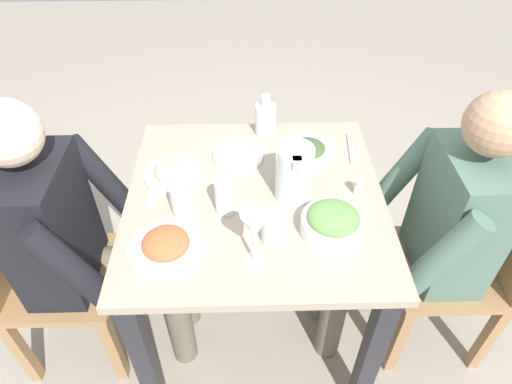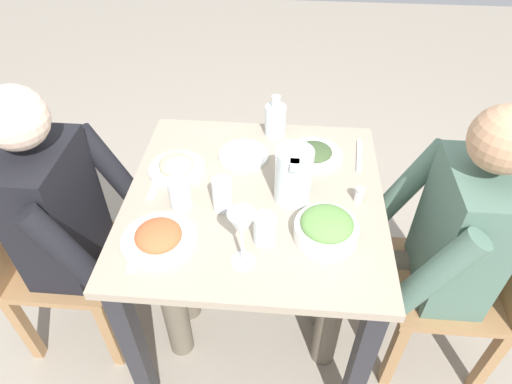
{
  "view_description": "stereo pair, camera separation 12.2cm",
  "coord_description": "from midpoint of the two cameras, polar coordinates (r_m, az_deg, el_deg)",
  "views": [
    {
      "loc": [
        -1.09,
        0.03,
        1.74
      ],
      "look_at": [
        0.02,
        -0.0,
        0.73
      ],
      "focal_mm": 31.25,
      "sensor_mm": 36.0,
      "label": 1
    },
    {
      "loc": [
        -1.09,
        -0.09,
        1.74
      ],
      "look_at": [
        0.02,
        -0.0,
        0.73
      ],
      "focal_mm": 31.25,
      "sensor_mm": 36.0,
      "label": 2
    }
  ],
  "objects": [
    {
      "name": "ground_plane",
      "position": [
        2.05,
        -1.83,
        -15.73
      ],
      "size": [
        8.0,
        8.0,
        0.0
      ],
      "primitive_type": "plane",
      "color": "gray"
    },
    {
      "name": "dining_table",
      "position": [
        1.57,
        -2.3,
        -4.0
      ],
      "size": [
        0.85,
        0.85,
        0.74
      ],
      "color": "gray",
      "rests_on": "ground_plane"
    },
    {
      "name": "chair_near",
      "position": [
        1.79,
        24.12,
        -7.6
      ],
      "size": [
        0.4,
        0.4,
        0.85
      ],
      "color": "#997047",
      "rests_on": "ground_plane"
    },
    {
      "name": "chair_far",
      "position": [
        1.81,
        -28.16,
        -8.56
      ],
      "size": [
        0.4,
        0.4,
        0.85
      ],
      "color": "#997047",
      "rests_on": "ground_plane"
    },
    {
      "name": "diner_near",
      "position": [
        1.61,
        18.97,
        -4.74
      ],
      "size": [
        0.48,
        0.53,
        1.15
      ],
      "color": "#4C6B5B",
      "rests_on": "ground_plane"
    },
    {
      "name": "diner_far",
      "position": [
        1.63,
        -23.39,
        -5.61
      ],
      "size": [
        0.48,
        0.53,
        1.15
      ],
      "color": "black",
      "rests_on": "ground_plane"
    },
    {
      "name": "water_pitcher",
      "position": [
        1.42,
        2.45,
        2.52
      ],
      "size": [
        0.16,
        0.12,
        0.19
      ],
      "color": "silver",
      "rests_on": "dining_table"
    },
    {
      "name": "salad_bowl",
      "position": [
        1.34,
        7.24,
        -3.97
      ],
      "size": [
        0.19,
        0.19,
        0.09
      ],
      "color": "white",
      "rests_on": "dining_table"
    },
    {
      "name": "plate_beans",
      "position": [
        1.58,
        -12.85,
        2.45
      ],
      "size": [
        0.2,
        0.2,
        0.05
      ],
      "color": "white",
      "rests_on": "dining_table"
    },
    {
      "name": "plate_rice_curry",
      "position": [
        1.34,
        -14.03,
        -6.67
      ],
      "size": [
        0.23,
        0.23,
        0.06
      ],
      "color": "white",
      "rests_on": "dining_table"
    },
    {
      "name": "plate_dolmas",
      "position": [
        1.66,
        4.57,
        5.38
      ],
      "size": [
        0.21,
        0.21,
        0.04
      ],
      "color": "white",
      "rests_on": "dining_table"
    },
    {
      "name": "plate_yoghurt",
      "position": [
        1.63,
        -4.45,
        4.75
      ],
      "size": [
        0.18,
        0.18,
        0.04
      ],
      "color": "white",
      "rests_on": "dining_table"
    },
    {
      "name": "water_glass_far_left",
      "position": [
        1.42,
        -11.92,
        -0.97
      ],
      "size": [
        0.07,
        0.07,
        0.1
      ],
      "primitive_type": "cylinder",
      "color": "silver",
      "rests_on": "dining_table"
    },
    {
      "name": "water_glass_far_right",
      "position": [
        1.31,
        -0.47,
        -4.76
      ],
      "size": [
        0.07,
        0.07,
        0.1
      ],
      "primitive_type": "cylinder",
      "color": "silver",
      "rests_on": "dining_table"
    },
    {
      "name": "water_glass_center",
      "position": [
        1.4,
        -6.48,
        -0.72
      ],
      "size": [
        0.06,
        0.06,
        0.11
      ],
      "primitive_type": "cylinder",
      "color": "silver",
      "rests_on": "dining_table"
    },
    {
      "name": "wine_glass",
      "position": [
        1.18,
        -3.18,
        -4.81
      ],
      "size": [
        0.08,
        0.08,
        0.2
      ],
      "color": "silver",
      "rests_on": "dining_table"
    },
    {
      "name": "oil_carafe",
      "position": [
        1.73,
        -0.81,
        9.1
      ],
      "size": [
        0.08,
        0.08,
        0.16
      ],
      "color": "silver",
      "rests_on": "dining_table"
    },
    {
      "name": "salt_shaker",
      "position": [
        1.5,
        10.68,
        0.63
      ],
      "size": [
        0.03,
        0.03,
        0.05
      ],
      "color": "white",
      "rests_on": "dining_table"
    },
    {
      "name": "fork_near",
      "position": [
        1.55,
        -15.11,
        0.21
      ],
      "size": [
        0.17,
        0.03,
        0.01
      ],
      "primitive_type": "cube",
      "rotation": [
        0.0,
        0.0,
        -0.01
      ],
      "color": "silver",
      "rests_on": "dining_table"
    },
    {
      "name": "knife_near",
      "position": [
        1.7,
        10.1,
        5.4
      ],
      "size": [
        0.19,
        0.04,
        0.01
      ],
      "primitive_type": "cube",
      "rotation": [
        0.0,
        0.0,
        -0.1
      ],
      "color": "silver",
      "rests_on": "dining_table"
    },
    {
      "name": "fork_far",
      "position": [
        1.35,
        -17.03,
        -8.34
      ],
      "size": [
        0.17,
        0.06,
        0.01
      ],
      "primitive_type": "cube",
      "rotation": [
        0.0,
        0.0,
        0.22
      ],
      "color": "silver",
      "rests_on": "dining_table"
    }
  ]
}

